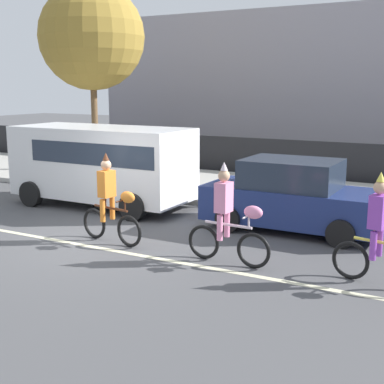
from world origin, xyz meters
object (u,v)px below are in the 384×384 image
(parked_car_navy, at_px, (294,197))
(parade_cyclist_purple, at_px, (384,238))
(parked_van_white, at_px, (104,160))
(parade_cyclist_pink, at_px, (229,220))
(parade_cyclist_orange, at_px, (111,204))

(parked_car_navy, bearing_deg, parade_cyclist_purple, -48.34)
(parked_van_white, bearing_deg, parade_cyclist_pink, -28.98)
(parade_cyclist_orange, distance_m, parade_cyclist_purple, 5.46)
(parade_cyclist_purple, xyz_separation_m, parked_van_white, (-7.76, 2.64, 0.44))
(parade_cyclist_orange, height_order, parade_cyclist_pink, same)
(parade_cyclist_pink, relative_size, parked_van_white, 0.38)
(parade_cyclist_orange, relative_size, parade_cyclist_pink, 1.00)
(parade_cyclist_orange, height_order, parked_car_navy, parade_cyclist_orange)
(parade_cyclist_orange, xyz_separation_m, parked_car_navy, (3.05, 2.81, -0.06))
(parade_cyclist_purple, height_order, parked_van_white, parked_van_white)
(parade_cyclist_purple, relative_size, parked_van_white, 0.38)
(parked_van_white, height_order, parked_car_navy, parked_van_white)
(parade_cyclist_orange, bearing_deg, parked_car_navy, 42.66)
(parade_cyclist_orange, bearing_deg, parked_van_white, 130.02)
(parade_cyclist_orange, xyz_separation_m, parked_van_white, (-2.31, 2.75, 0.44))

